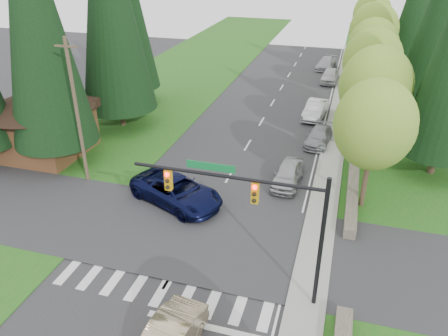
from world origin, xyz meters
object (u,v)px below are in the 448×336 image
at_px(parked_car_a, 288,174).
at_px(parked_car_b, 319,137).
at_px(parked_car_d, 330,75).
at_px(parked_car_c, 316,109).
at_px(parked_car_e, 326,63).
at_px(suv_navy, 176,191).

height_order(parked_car_a, parked_car_b, parked_car_a).
bearing_deg(parked_car_d, parked_car_b, -85.92).
xyz_separation_m(parked_car_b, parked_car_c, (-0.91, 6.10, 0.17)).
height_order(parked_car_b, parked_car_e, parked_car_e).
distance_m(parked_car_a, parked_car_e, 31.79).
bearing_deg(parked_car_e, parked_car_d, -73.69).
distance_m(suv_navy, parked_car_a, 7.91).
relative_size(suv_navy, parked_car_b, 1.46).
relative_size(parked_car_b, parked_car_e, 0.89).
relative_size(parked_car_b, parked_car_d, 0.94).
distance_m(parked_car_b, parked_car_d, 18.37).
bearing_deg(parked_car_e, parked_car_c, -80.86).
distance_m(parked_car_a, parked_car_b, 7.54).
xyz_separation_m(parked_car_b, parked_car_e, (-1.40, 24.38, 0.08)).
distance_m(parked_car_a, parked_car_d, 25.79).
height_order(parked_car_a, parked_car_d, parked_car_d).
bearing_deg(parked_car_b, parked_car_d, 97.51).
relative_size(parked_car_a, parked_car_e, 0.90).
relative_size(suv_navy, parked_car_c, 1.32).
distance_m(suv_navy, parked_car_d, 31.16).
bearing_deg(parked_car_a, suv_navy, -142.15).
distance_m(parked_car_b, parked_car_c, 6.17).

